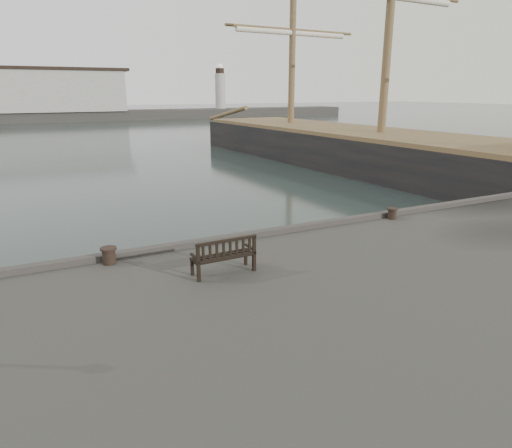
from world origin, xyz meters
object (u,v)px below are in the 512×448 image
Objects in this scene: bollard_right at (392,213)px; tall_ship_main at (379,160)px; bench at (224,262)px; bollard_left at (109,256)px.

bollard_right is 20.66m from tall_ship_main.
bench is 27.47m from tall_ship_main.
bench is at bearing -38.77° from bollard_left.
bollard_left is 28.26m from tall_ship_main.
bollard_left is (-2.54, 2.04, -0.07)m from bench.
bollard_left is 1.13× the size of bollard_right.
bench is 0.04× the size of tall_ship_main.
bollard_right is at bearing 13.58° from bench.
bollard_right is (7.58, 2.04, -0.10)m from bench.
bench reaches higher than bollard_right.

